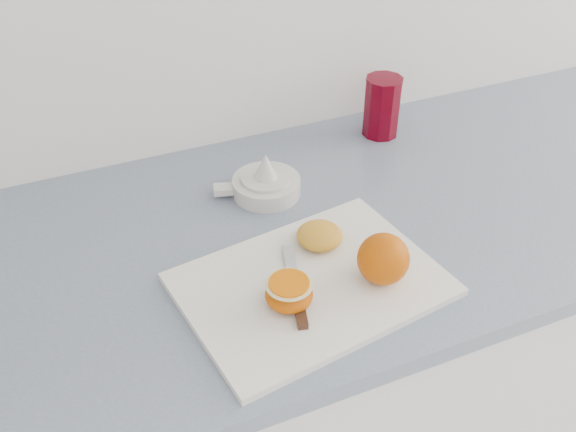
% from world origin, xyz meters
% --- Properties ---
extents(counter, '(2.50, 0.64, 0.89)m').
position_xyz_m(counter, '(-0.19, 1.70, 0.45)').
color(counter, white).
rests_on(counter, ground).
extents(cutting_board, '(0.40, 0.31, 0.01)m').
position_xyz_m(cutting_board, '(-0.30, 1.56, 0.90)').
color(cutting_board, white).
rests_on(cutting_board, counter).
extents(whole_orange, '(0.08, 0.08, 0.08)m').
position_xyz_m(whole_orange, '(-0.20, 1.52, 0.94)').
color(whole_orange, '#D65606').
rests_on(whole_orange, cutting_board).
extents(half_orange, '(0.07, 0.07, 0.04)m').
position_xyz_m(half_orange, '(-0.35, 1.53, 0.92)').
color(half_orange, '#D65606').
rests_on(half_orange, cutting_board).
extents(squeezed_shell, '(0.07, 0.07, 0.03)m').
position_xyz_m(squeezed_shell, '(-0.25, 1.63, 0.92)').
color(squeezed_shell, orange).
rests_on(squeezed_shell, cutting_board).
extents(paring_knife, '(0.06, 0.17, 0.01)m').
position_xyz_m(paring_knife, '(-0.33, 1.52, 0.91)').
color(paring_knife, '#432A19').
rests_on(paring_knife, cutting_board).
extents(citrus_juicer, '(0.15, 0.12, 0.08)m').
position_xyz_m(citrus_juicer, '(-0.27, 1.80, 0.91)').
color(citrus_juicer, white).
rests_on(citrus_juicer, counter).
extents(red_tumbler, '(0.07, 0.07, 0.12)m').
position_xyz_m(red_tumbler, '(0.02, 1.91, 0.95)').
color(red_tumbler, '#62000F').
rests_on(red_tumbler, counter).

